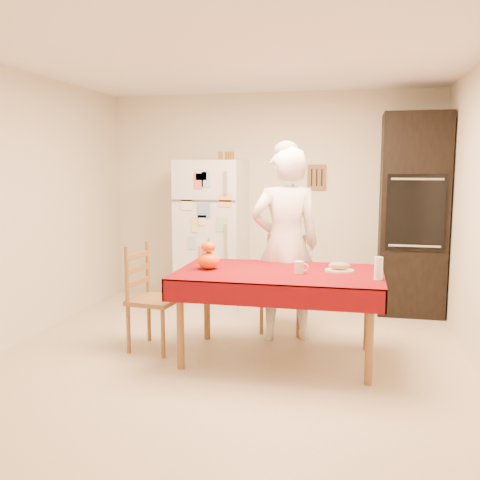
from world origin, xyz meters
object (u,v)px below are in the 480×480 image
(pumpkin_lower, at_px, (209,261))
(wine_glass, at_px, (379,268))
(coffee_mug, at_px, (299,267))
(bread_plate, at_px, (339,271))
(oven_cabinet, at_px, (413,215))
(seated_woman, at_px, (285,245))
(dining_table, at_px, (279,279))
(chair_far, at_px, (284,280))
(chair_left, at_px, (149,293))
(refrigerator, at_px, (212,232))

(pumpkin_lower, relative_size, wine_glass, 1.10)
(coffee_mug, relative_size, bread_plate, 0.42)
(oven_cabinet, bearing_deg, seated_woman, -135.46)
(dining_table, relative_size, bread_plate, 7.08)
(chair_far, bearing_deg, pumpkin_lower, -118.72)
(chair_left, relative_size, pumpkin_lower, 4.90)
(refrigerator, relative_size, oven_cabinet, 0.77)
(bread_plate, bearing_deg, chair_left, -177.80)
(chair_far, relative_size, seated_woman, 0.53)
(wine_glass, xyz_separation_m, bread_plate, (-0.30, 0.25, -0.08))
(chair_far, xyz_separation_m, pumpkin_lower, (-0.53, -0.89, 0.33))
(seated_woman, bearing_deg, coffee_mug, 88.00)
(chair_left, distance_m, coffee_mug, 1.38)
(refrigerator, height_order, coffee_mug, refrigerator)
(refrigerator, bearing_deg, bread_plate, -46.89)
(oven_cabinet, relative_size, wine_glass, 12.50)
(chair_left, distance_m, wine_glass, 2.01)
(dining_table, height_order, coffee_mug, coffee_mug)
(refrigerator, xyz_separation_m, wine_glass, (1.85, -1.90, -0.00))
(seated_woman, height_order, wine_glass, seated_woman)
(refrigerator, bearing_deg, chair_far, -41.74)
(dining_table, distance_m, chair_far, 0.88)
(wine_glass, bearing_deg, pumpkin_lower, 174.56)
(chair_left, relative_size, seated_woman, 0.53)
(dining_table, xyz_separation_m, seated_woman, (-0.02, 0.56, 0.21))
(dining_table, relative_size, coffee_mug, 17.00)
(oven_cabinet, xyz_separation_m, bread_plate, (-0.73, -1.70, -0.33))
(dining_table, bearing_deg, pumpkin_lower, -177.60)
(oven_cabinet, relative_size, pumpkin_lower, 11.35)
(refrigerator, height_order, bread_plate, refrigerator)
(dining_table, xyz_separation_m, pumpkin_lower, (-0.60, -0.03, 0.14))
(wine_glass, bearing_deg, seated_woman, 138.66)
(wine_glass, bearing_deg, chair_left, 174.72)
(coffee_mug, xyz_separation_m, pumpkin_lower, (-0.77, 0.02, 0.02))
(oven_cabinet, xyz_separation_m, seated_woman, (-1.25, -1.23, -0.20))
(chair_far, height_order, chair_left, same)
(seated_woman, distance_m, bread_plate, 0.71)
(refrigerator, relative_size, chair_far, 1.79)
(dining_table, height_order, seated_woman, seated_woman)
(oven_cabinet, height_order, coffee_mug, oven_cabinet)
(refrigerator, height_order, pumpkin_lower, refrigerator)
(seated_woman, distance_m, wine_glass, 1.09)
(oven_cabinet, bearing_deg, bread_plate, -113.23)
(dining_table, bearing_deg, oven_cabinet, 55.68)
(wine_glass, bearing_deg, bread_plate, 141.06)
(bread_plate, bearing_deg, oven_cabinet, 66.77)
(wine_glass, distance_m, bread_plate, 0.40)
(oven_cabinet, height_order, bread_plate, oven_cabinet)
(refrigerator, distance_m, oven_cabinet, 2.29)
(seated_woman, xyz_separation_m, pumpkin_lower, (-0.58, -0.59, -0.07))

